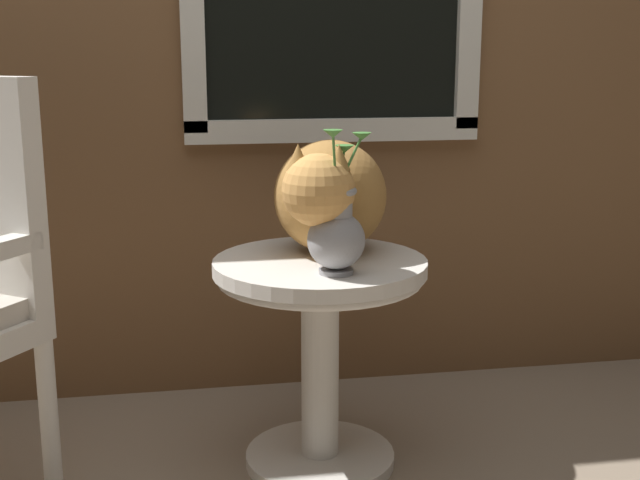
# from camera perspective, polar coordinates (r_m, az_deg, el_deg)

# --- Properties ---
(wicker_side_table) EXTENTS (0.54, 0.54, 0.55)m
(wicker_side_table) POSITION_cam_1_polar(r_m,az_deg,el_deg) (2.13, 0.00, -5.62)
(wicker_side_table) COLOR silver
(wicker_side_table) RESTS_ON ground_plane
(cat) EXTENTS (0.38, 0.66, 0.30)m
(cat) POSITION_cam_1_polar(r_m,az_deg,el_deg) (2.12, 0.62, 3.05)
(cat) COLOR #AD7A3D
(cat) RESTS_ON wicker_side_table
(pewter_vase_with_ivy) EXTENTS (0.15, 0.15, 0.34)m
(pewter_vase_with_ivy) POSITION_cam_1_polar(r_m,az_deg,el_deg) (1.93, 1.14, 0.59)
(pewter_vase_with_ivy) COLOR #99999E
(pewter_vase_with_ivy) RESTS_ON wicker_side_table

